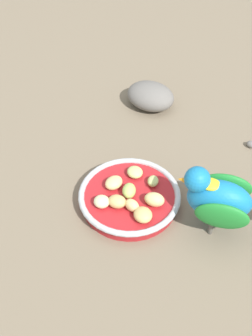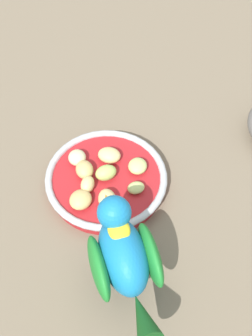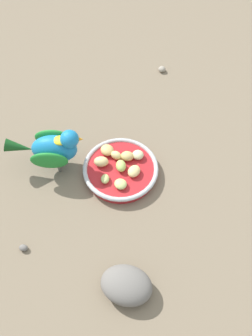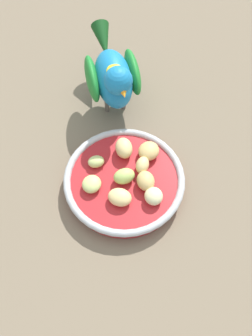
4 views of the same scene
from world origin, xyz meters
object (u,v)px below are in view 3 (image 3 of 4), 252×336
apple_piece_0 (127,156)px  apple_piece_7 (138,155)px  apple_piece_5 (107,150)px  apple_piece_8 (116,155)px  apple_piece_2 (121,165)px  parrot (53,148)px  feeding_bowl (121,169)px  apple_piece_4 (121,184)px  apple_piece_6 (134,171)px  rock_large (126,285)px  pebble_1 (162,69)px  apple_piece_1 (105,179)px  apple_piece_3 (102,160)px  pebble_0 (23,248)px

apple_piece_0 → apple_piece_7: apple_piece_0 is taller
apple_piece_5 → apple_piece_0: bearing=-97.2°
apple_piece_0 → apple_piece_8: size_ratio=1.15×
apple_piece_8 → apple_piece_2: bearing=-142.3°
apple_piece_0 → parrot: size_ratio=0.17×
apple_piece_7 → apple_piece_8: apple_piece_8 is taller
apple_piece_5 → apple_piece_7: bearing=-86.9°
feeding_bowl → apple_piece_4: bearing=-166.3°
apple_piece_5 → apple_piece_6: apple_piece_5 is taller
feeding_bowl → parrot: bearing=96.5°
apple_piece_0 → apple_piece_2: size_ratio=0.99×
feeding_bowl → rock_large: bearing=-163.7°
pebble_1 → feeding_bowl: bearing=175.4°
apple_piece_7 → rock_large: rock_large is taller
apple_piece_1 → parrot: size_ratio=0.14×
feeding_bowl → apple_piece_2: apple_piece_2 is taller
apple_piece_1 → apple_piece_8: apple_piece_8 is taller
feeding_bowl → apple_piece_3: 0.05m
feeding_bowl → apple_piece_3: apple_piece_3 is taller
feeding_bowl → pebble_0: size_ratio=9.58×
parrot → apple_piece_3: bearing=-1.3°
apple_piece_5 → apple_piece_6: size_ratio=0.98×
apple_piece_0 → apple_piece_8: (-0.00, 0.03, -0.00)m
apple_piece_8 → pebble_1: 0.36m
apple_piece_7 → rock_large: 0.31m
apple_piece_3 → apple_piece_6: apple_piece_3 is taller
feeding_bowl → apple_piece_2: bearing=-35.0°
apple_piece_5 → apple_piece_7: 0.08m
apple_piece_5 → parrot: 0.13m
apple_piece_3 → apple_piece_0: bearing=-64.5°
apple_piece_4 → pebble_0: size_ratio=1.56×
apple_piece_2 → pebble_0: apple_piece_2 is taller
apple_piece_7 → rock_large: (-0.31, -0.05, -0.00)m
apple_piece_0 → apple_piece_6: size_ratio=0.92×
apple_piece_1 → apple_piece_6: 0.07m
apple_piece_3 → apple_piece_7: (0.04, -0.08, -0.00)m
apple_piece_2 → apple_piece_5: apple_piece_2 is taller
parrot → apple_piece_7: bearing=5.0°
apple_piece_3 → apple_piece_6: bearing=-97.5°
apple_piece_8 → apple_piece_0: bearing=-81.9°
apple_piece_0 → rock_large: (-0.30, -0.07, -0.01)m
apple_piece_4 → rock_large: (-0.22, -0.07, -0.00)m
feeding_bowl → parrot: (-0.02, 0.16, 0.06)m
feeding_bowl → apple_piece_7: size_ratio=6.48×
apple_piece_1 → apple_piece_6: (0.04, -0.06, 0.00)m
feeding_bowl → parrot: 0.17m
apple_piece_8 → rock_large: rock_large is taller
apple_piece_7 → apple_piece_8: 0.05m
apple_piece_2 → apple_piece_6: (-0.01, -0.03, -0.00)m
feeding_bowl → parrot: parrot is taller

